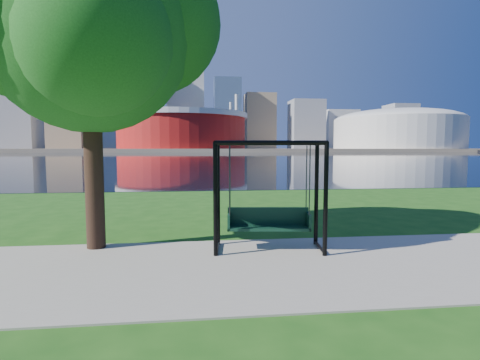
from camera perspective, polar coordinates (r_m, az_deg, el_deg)
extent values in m
plane|color=#1E5114|center=(7.51, 0.65, -12.11)|extent=(900.00, 900.00, 0.00)
cube|color=#9E937F|center=(7.03, 1.18, -13.17)|extent=(120.00, 4.00, 0.03)
cube|color=black|center=(109.15, -6.15, 3.68)|extent=(900.00, 180.00, 0.02)
cube|color=#937F60|center=(313.13, -6.47, 4.60)|extent=(900.00, 228.00, 2.00)
cylinder|color=maroon|center=(242.53, -8.83, 7.35)|extent=(80.00, 80.00, 22.00)
cylinder|color=silver|center=(243.14, -8.86, 9.58)|extent=(83.00, 83.00, 3.00)
cylinder|color=silver|center=(262.68, -1.41, 8.30)|extent=(2.00, 2.00, 32.00)
cylinder|color=silver|center=(264.95, -15.88, 8.09)|extent=(2.00, 2.00, 32.00)
cylinder|color=silver|center=(227.59, -17.43, 8.61)|extent=(2.00, 2.00, 32.00)
cylinder|color=silver|center=(224.95, -0.53, 8.88)|extent=(2.00, 2.00, 32.00)
cylinder|color=beige|center=(277.83, 22.83, 6.50)|extent=(84.00, 84.00, 20.00)
ellipsoid|color=beige|center=(278.30, 22.89, 8.35)|extent=(84.00, 84.00, 15.12)
cube|color=gray|center=(347.65, -30.61, 9.27)|extent=(28.00, 28.00, 62.00)
cube|color=#998466|center=(325.67, -24.85, 12.14)|extent=(26.00, 26.00, 88.00)
cube|color=slate|center=(342.52, -18.64, 12.54)|extent=(30.00, 24.00, 95.00)
cube|color=gray|center=(316.59, -13.93, 11.20)|extent=(24.00, 24.00, 72.00)
cube|color=silver|center=(344.55, -8.25, 11.43)|extent=(32.00, 28.00, 80.00)
cube|color=slate|center=(319.48, -1.97, 10.02)|extent=(22.00, 22.00, 58.00)
cube|color=#998466|center=(337.64, 2.97, 8.89)|extent=(26.00, 26.00, 48.00)
cube|color=gray|center=(336.74, 10.05, 8.32)|extent=(28.00, 24.00, 42.00)
cube|color=silver|center=(373.21, 14.88, 7.42)|extent=(30.00, 26.00, 36.00)
cube|color=gray|center=(376.78, 23.17, 7.48)|extent=(24.00, 24.00, 40.00)
cube|color=#998466|center=(410.28, 26.99, 6.53)|extent=(26.00, 26.00, 32.00)
sphere|color=#998466|center=(335.38, -25.16, 20.20)|extent=(10.00, 10.00, 10.00)
cylinder|color=black|center=(7.48, -3.76, -3.15)|extent=(0.10, 0.10, 2.30)
cylinder|color=black|center=(7.66, 12.92, -3.07)|extent=(0.10, 0.10, 2.30)
cylinder|color=black|center=(8.37, -3.37, -2.29)|extent=(0.10, 0.10, 2.30)
cylinder|color=black|center=(8.54, 11.56, -2.24)|extent=(0.10, 0.10, 2.30)
cylinder|color=black|center=(7.42, 4.75, 5.69)|extent=(2.20, 0.34, 0.09)
cylinder|color=black|center=(8.32, 4.22, 5.60)|extent=(2.20, 0.34, 0.09)
cylinder|color=black|center=(7.86, -3.60, 5.65)|extent=(0.19, 0.90, 0.09)
cylinder|color=black|center=(8.14, -3.51, -10.19)|extent=(0.17, 0.90, 0.07)
cylinder|color=black|center=(8.03, 12.35, 5.53)|extent=(0.19, 0.90, 0.09)
cylinder|color=black|center=(8.30, 12.07, -9.98)|extent=(0.17, 0.90, 0.07)
cube|color=black|center=(8.05, 4.38, -7.28)|extent=(1.79, 0.64, 0.06)
cube|color=black|center=(8.20, 4.28, -5.49)|extent=(1.75, 0.25, 0.38)
cube|color=black|center=(8.00, -1.70, -6.32)|extent=(0.10, 0.45, 0.34)
cube|color=black|center=(8.13, 10.37, -6.22)|extent=(0.10, 0.45, 0.34)
cylinder|color=#313236|center=(7.69, -1.60, -0.11)|extent=(0.03, 0.03, 1.45)
cylinder|color=#313236|center=(7.82, 10.57, -0.10)|extent=(0.03, 0.03, 1.45)
cylinder|color=#313236|center=(8.06, -1.54, 0.12)|extent=(0.03, 0.03, 1.45)
cylinder|color=#313236|center=(8.19, 10.09, 0.12)|extent=(0.03, 0.03, 1.45)
cylinder|color=black|center=(8.62, -21.42, 3.07)|extent=(0.39, 0.39, 3.94)
sphere|color=#184F17|center=(8.96, -21.99, 20.52)|extent=(4.30, 4.30, 4.30)
sphere|color=#184F17|center=(9.36, -13.66, 22.31)|extent=(3.23, 3.23, 3.23)
sphere|color=#184F17|center=(9.01, -29.77, 21.33)|extent=(3.41, 3.41, 3.41)
sphere|color=#184F17|center=(7.83, -21.21, 19.50)|extent=(2.87, 2.87, 2.87)
sphere|color=#184F17|center=(10.30, -23.54, 22.49)|extent=(3.05, 3.05, 3.05)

